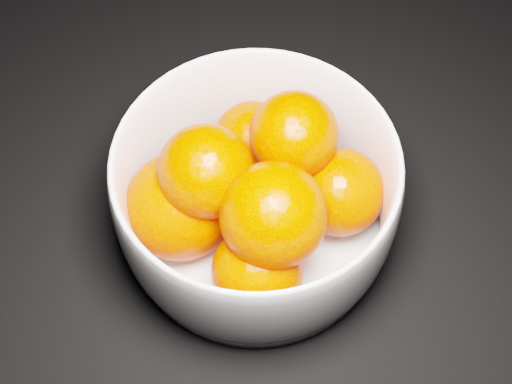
% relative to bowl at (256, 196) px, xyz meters
% --- Properties ---
extents(bowl, '(0.24, 0.24, 0.12)m').
position_rel_bowl_xyz_m(bowl, '(0.00, 0.00, 0.00)').
color(bowl, silver).
rests_on(bowl, ground).
extents(orange_pile, '(0.20, 0.19, 0.13)m').
position_rel_bowl_xyz_m(orange_pile, '(-0.00, -0.01, 0.01)').
color(orange_pile, '#ED3900').
rests_on(orange_pile, bowl).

